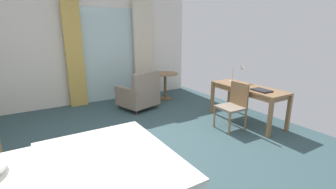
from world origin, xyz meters
TOP-DOWN VIEW (x-y plane):
  - ground at (0.00, 0.00)m, footprint 5.65×6.80m
  - wall_back at (0.00, 3.14)m, footprint 5.25×0.12m
  - balcony_glass_door at (0.34, 3.06)m, footprint 1.35×0.02m
  - curtain_panel_left at (-0.56, 2.96)m, footprint 0.40×0.10m
  - curtain_panel_right at (1.24, 2.96)m, footprint 0.54×0.10m
  - writing_desk at (2.13, 0.06)m, footprint 0.62×1.56m
  - desk_chair at (1.63, -0.05)m, footprint 0.45×0.46m
  - desk_lamp at (2.28, 0.46)m, footprint 0.28×0.27m
  - closed_book at (2.05, -0.31)m, footprint 0.26×0.35m
  - armchair_by_window at (0.60, 1.91)m, footprint 0.94×0.94m
  - round_cafe_table at (1.56, 2.31)m, footprint 0.69×0.69m

SIDE VIEW (x-z plane):
  - ground at x=0.00m, z-range -0.10..0.00m
  - armchair_by_window at x=0.60m, z-range -0.10..0.80m
  - desk_chair at x=1.63m, z-range 0.05..0.92m
  - round_cafe_table at x=1.56m, z-range 0.17..0.89m
  - writing_desk at x=2.13m, z-range 0.28..1.00m
  - closed_book at x=2.05m, z-range 0.72..0.75m
  - desk_lamp at x=2.28m, z-range 0.77..1.19m
  - balcony_glass_door at x=0.34m, z-range 0.00..2.35m
  - curtain_panel_left at x=-0.56m, z-range 0.00..2.56m
  - curtain_panel_right at x=1.24m, z-range 0.00..2.56m
  - wall_back at x=0.00m, z-range 0.00..2.67m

